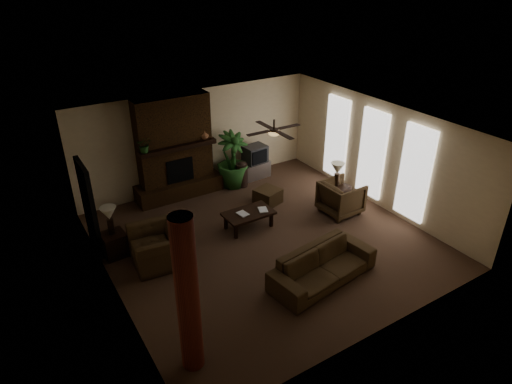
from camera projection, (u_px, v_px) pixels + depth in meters
room_shell at (266, 187)px, 9.83m from camera, size 7.00×7.00×7.00m
fireplace at (176, 156)px, 11.99m from camera, size 2.40×0.70×2.80m
windows at (372, 154)px, 11.62m from camera, size 0.08×3.65×2.35m
log_column at (188, 297)px, 6.65m from camera, size 0.36×0.36×2.80m
doorway at (89, 207)px, 9.74m from camera, size 0.10×1.00×2.10m
ceiling_fan at (274, 132)px, 9.72m from camera, size 1.35×1.35×0.37m
sofa at (323, 261)px, 8.99m from camera, size 2.42×1.00×0.92m
armchair_left at (157, 241)px, 9.51m from camera, size 0.90×1.28×1.05m
armchair_right at (341, 196)px, 11.41m from camera, size 0.89×0.95×0.96m
coffee_table at (249, 214)px, 10.80m from camera, size 1.20×0.70×0.43m
ottoman at (268, 196)px, 11.99m from camera, size 0.75×0.75×0.40m
tv_stand at (255, 169)px, 13.40m from camera, size 0.88×0.55×0.50m
tv at (255, 154)px, 13.12m from camera, size 0.69×0.58×0.52m
floor_vase at (242, 172)px, 12.78m from camera, size 0.34×0.34×0.77m
floor_plant at (233, 171)px, 12.80m from camera, size 1.13×1.73×0.90m
side_table_left at (115, 244)px, 9.84m from camera, size 0.53×0.53×0.55m
lamp_left at (109, 215)px, 9.53m from camera, size 0.41×0.41×0.65m
side_table_right at (338, 195)px, 11.89m from camera, size 0.63×0.63×0.55m
lamp_right at (337, 170)px, 11.57m from camera, size 0.44×0.44×0.65m
mantel_plant at (145, 146)px, 11.11m from camera, size 0.49×0.52×0.33m
mantel_vase at (205, 135)px, 11.97m from camera, size 0.24×0.24×0.22m
book_a at (239, 211)px, 10.56m from camera, size 0.22×0.05×0.29m
book_b at (259, 205)px, 10.78m from camera, size 0.21×0.09×0.29m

